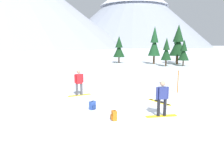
% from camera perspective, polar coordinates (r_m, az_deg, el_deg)
% --- Properties ---
extents(ground_plane, '(800.00, 800.00, 0.00)m').
position_cam_1_polar(ground_plane, '(11.86, 5.18, -6.41)').
color(ground_plane, silver).
extents(snowboarder_foreground, '(1.56, 0.42, 1.72)m').
position_cam_1_polar(snowboarder_foreground, '(10.61, 13.00, -3.58)').
color(snowboarder_foreground, yellow).
rests_on(snowboarder_foreground, ground_plane).
extents(snowboarder_midground, '(1.56, 0.88, 1.73)m').
position_cam_1_polar(snowboarder_midground, '(14.74, -8.65, 0.49)').
color(snowboarder_midground, yellow).
rests_on(snowboarder_midground, ground_plane).
extents(loose_snowboard_far_spare, '(1.08, 1.69, 0.09)m').
position_cam_1_polar(loose_snowboard_far_spare, '(13.33, 12.29, -4.61)').
color(loose_snowboard_far_spare, yellow).
rests_on(loose_snowboard_far_spare, ground_plane).
extents(backpack_blue, '(0.38, 0.38, 0.47)m').
position_cam_1_polar(backpack_blue, '(11.64, -5.12, -5.63)').
color(backpack_blue, '#2D4C9E').
rests_on(backpack_blue, ground_plane).
extents(backpack_orange, '(0.30, 0.35, 0.47)m').
position_cam_1_polar(backpack_orange, '(10.02, 0.52, -8.28)').
color(backpack_orange, orange).
rests_on(backpack_orange, ground_plane).
extents(trail_marker_pole, '(0.06, 0.06, 1.60)m').
position_cam_1_polar(trail_marker_pole, '(16.12, 16.90, 0.60)').
color(trail_marker_pole, orange).
rests_on(trail_marker_pole, ground_plane).
extents(pine_tree_broad, '(1.62, 1.62, 4.41)m').
position_cam_1_polar(pine_tree_broad, '(35.12, 14.06, 8.46)').
color(pine_tree_broad, '#472D19').
rests_on(pine_tree_broad, ground_plane).
extents(pine_tree_leaning, '(2.11, 2.11, 6.44)m').
position_cam_1_polar(pine_tree_leaning, '(38.78, 11.06, 10.36)').
color(pine_tree_leaning, '#472D19').
rests_on(pine_tree_leaning, ground_plane).
extents(pine_tree_twin, '(2.82, 2.82, 6.67)m').
position_cam_1_polar(pine_tree_twin, '(39.08, 16.95, 10.30)').
color(pine_tree_twin, '#472D19').
rests_on(pine_tree_twin, ground_plane).
extents(pine_tree_young, '(1.71, 1.71, 4.11)m').
position_cam_1_polar(pine_tree_young, '(36.20, 18.30, 8.04)').
color(pine_tree_young, '#472D19').
rests_on(pine_tree_young, ground_plane).
extents(pine_tree_slender, '(1.97, 1.97, 6.07)m').
position_cam_1_polar(pine_tree_slender, '(42.64, 16.76, 9.84)').
color(pine_tree_slender, '#472D19').
rests_on(pine_tree_slender, ground_plane).
extents(pine_tree_short, '(2.12, 2.12, 4.90)m').
position_cam_1_polar(pine_tree_short, '(40.19, 1.85, 9.36)').
color(pine_tree_short, '#472D19').
rests_on(pine_tree_short, ground_plane).
extents(peak_east_ridge, '(130.50, 130.50, 51.23)m').
position_cam_1_polar(peak_east_ridge, '(256.20, -12.98, 15.42)').
color(peak_east_ridge, '#8C93A3').
rests_on(peak_east_ridge, ground_plane).
extents(peak_central_summit, '(170.94, 170.94, 73.79)m').
position_cam_1_polar(peak_central_summit, '(259.01, 5.79, 18.19)').
color(peak_central_summit, '#8C93A3').
rests_on(peak_central_summit, ground_plane).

